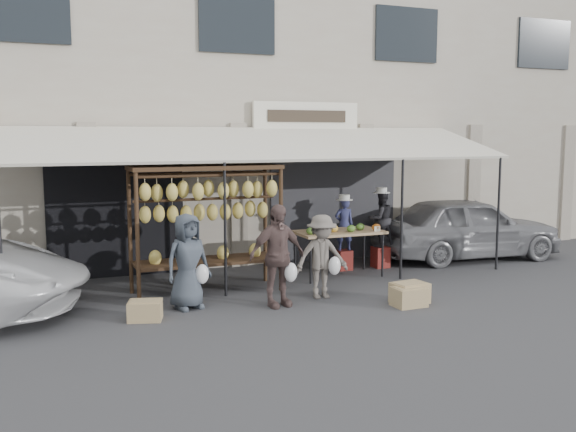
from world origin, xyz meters
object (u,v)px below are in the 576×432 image
object	(u,v)px
crate_near_a	(409,297)
sedan	(467,227)
crate_near_b	(410,293)
customer_left	(188,261)
crate_far	(145,311)
customer_mid	(277,256)
banana_rack	(207,204)
customer_right	(322,257)
vendor_right	(381,219)
vendor_left	(344,224)
produce_table	(340,233)

from	to	relation	value
crate_near_a	sedan	bearing A→B (deg)	40.76
crate_near_b	customer_left	bearing A→B (deg)	162.93
crate_far	sedan	bearing A→B (deg)	15.77
customer_mid	sedan	xyz separation A→B (m)	(5.39, 2.13, -0.12)
banana_rack	customer_right	size ratio (longest dim) A/B	1.82
customer_right	sedan	distance (m)	4.89
customer_left	crate_near_b	distance (m)	3.67
banana_rack	vendor_right	xyz separation A→B (m)	(3.92, 0.73, -0.55)
vendor_left	crate_near_b	xyz separation A→B (m)	(-0.20, -2.75, -0.78)
crate_near_b	crate_near_a	bearing A→B (deg)	-126.50
customer_mid	crate_far	xyz separation A→B (m)	(-2.12, 0.01, -0.68)
vendor_right	customer_right	world-z (taller)	vendor_right
customer_left	crate_near_b	bearing A→B (deg)	-32.68
customer_left	crate_near_a	distance (m)	3.61
customer_mid	crate_near_b	bearing A→B (deg)	-25.05
sedan	produce_table	bearing A→B (deg)	104.27
produce_table	customer_mid	size ratio (longest dim) A/B	1.02
produce_table	vendor_right	bearing A→B (deg)	20.98
customer_left	customer_right	bearing A→B (deg)	-21.03
produce_table	vendor_left	bearing A→B (deg)	55.14
banana_rack	vendor_left	world-z (taller)	banana_rack
customer_left	customer_right	world-z (taller)	customer_left
crate_near_a	crate_near_b	size ratio (longest dim) A/B	0.92
crate_near_b	crate_far	size ratio (longest dim) A/B	1.14
banana_rack	customer_mid	bearing A→B (deg)	-58.56
vendor_left	crate_near_a	xyz separation A→B (m)	(-0.32, -2.92, -0.79)
customer_mid	crate_near_b	distance (m)	2.29
sedan	customer_mid	bearing A→B (deg)	116.76
sedan	crate_near_b	bearing A→B (deg)	135.34
customer_right	crate_near_b	distance (m)	1.58
customer_right	crate_far	size ratio (longest dim) A/B	2.92
banana_rack	customer_left	world-z (taller)	banana_rack
vendor_left	customer_left	bearing A→B (deg)	37.42
vendor_right	crate_near_a	size ratio (longest dim) A/B	2.28
produce_table	customer_right	distance (m)	1.73
customer_mid	sedan	size ratio (longest dim) A/B	0.40
customer_left	customer_mid	world-z (taller)	customer_mid
banana_rack	crate_far	distance (m)	2.33
customer_mid	crate_near_a	bearing A→B (deg)	-30.37
crate_far	vendor_right	bearing A→B (deg)	21.14
vendor_left	crate_near_a	world-z (taller)	vendor_left
banana_rack	crate_far	xyz separation A→B (m)	(-1.32, -1.30, -1.43)
produce_table	crate_near_b	world-z (taller)	produce_table
crate_far	sedan	size ratio (longest dim) A/B	0.12
customer_left	crate_near_a	bearing A→B (deg)	-35.87
customer_right	crate_near_a	world-z (taller)	customer_right
banana_rack	produce_table	world-z (taller)	banana_rack
vendor_left	crate_near_b	bearing A→B (deg)	98.50
customer_right	crate_far	bearing A→B (deg)	-172.35
banana_rack	crate_near_b	distance (m)	3.76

